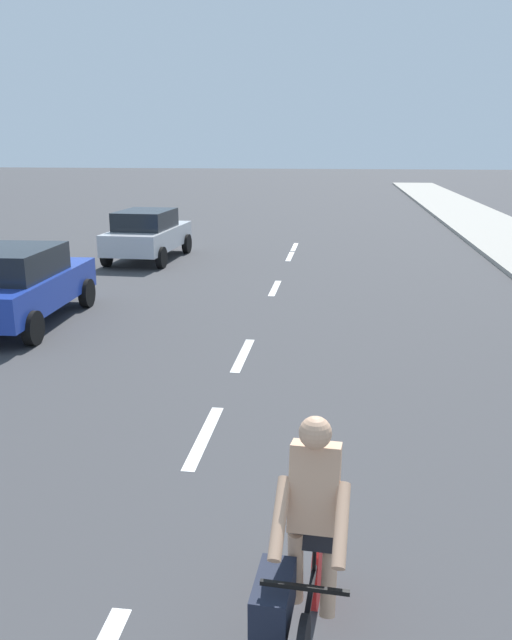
# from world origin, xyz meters

# --- Properties ---
(ground_plane) EXTENTS (160.00, 160.00, 0.00)m
(ground_plane) POSITION_xyz_m (0.00, 20.00, 0.00)
(ground_plane) COLOR #38383A
(lane_stripe_2) EXTENTS (0.16, 1.80, 0.01)m
(lane_stripe_2) POSITION_xyz_m (0.00, 7.58, 0.00)
(lane_stripe_2) COLOR white
(lane_stripe_2) RESTS_ON ground
(lane_stripe_3) EXTENTS (0.16, 1.80, 0.01)m
(lane_stripe_3) POSITION_xyz_m (0.00, 10.81, 0.00)
(lane_stripe_3) COLOR white
(lane_stripe_3) RESTS_ON ground
(lane_stripe_4) EXTENTS (0.16, 1.80, 0.01)m
(lane_stripe_4) POSITION_xyz_m (0.00, 16.20, 0.00)
(lane_stripe_4) COLOR white
(lane_stripe_4) RESTS_ON ground
(lane_stripe_5) EXTENTS (0.16, 1.80, 0.01)m
(lane_stripe_5) POSITION_xyz_m (0.00, 21.03, 0.00)
(lane_stripe_5) COLOR white
(lane_stripe_5) RESTS_ON ground
(lane_stripe_6) EXTENTS (0.16, 1.80, 0.01)m
(lane_stripe_6) POSITION_xyz_m (0.00, 23.04, 0.00)
(lane_stripe_6) COLOR white
(lane_stripe_6) RESTS_ON ground
(cyclist) EXTENTS (0.63, 1.71, 1.82)m
(cyclist) POSITION_xyz_m (1.43, 4.22, 0.83)
(cyclist) COLOR black
(cyclist) RESTS_ON ground
(parked_car_blue) EXTENTS (2.08, 4.24, 1.57)m
(parked_car_blue) POSITION_xyz_m (-4.80, 12.21, 0.84)
(parked_car_blue) COLOR #1E389E
(parked_car_blue) RESTS_ON ground
(parked_car_silver) EXTENTS (2.01, 4.12, 1.57)m
(parked_car_silver) POSITION_xyz_m (-4.41, 19.82, 0.84)
(parked_car_silver) COLOR #B7BABF
(parked_car_silver) RESTS_ON ground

